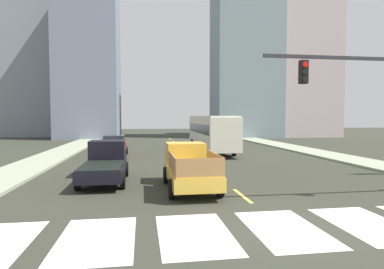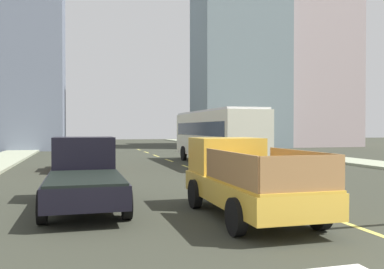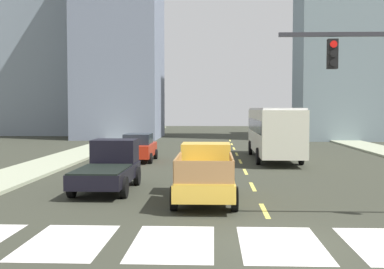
{
  "view_description": "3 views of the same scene",
  "coord_description": "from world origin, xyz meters",
  "px_view_note": "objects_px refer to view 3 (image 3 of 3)",
  "views": [
    {
      "loc": [
        -4.05,
        -8.8,
        3.24
      ],
      "look_at": [
        -0.78,
        12.59,
        2.07
      ],
      "focal_mm": 30.59,
      "sensor_mm": 36.0,
      "label": 1
    },
    {
      "loc": [
        -6.07,
        -4.06,
        2.24
      ],
      "look_at": [
        -1.55,
        12.35,
        1.98
      ],
      "focal_mm": 38.6,
      "sensor_mm": 36.0,
      "label": 2
    },
    {
      "loc": [
        -1.64,
        -12.23,
        3.32
      ],
      "look_at": [
        -2.82,
        14.85,
        1.89
      ],
      "focal_mm": 47.26,
      "sensor_mm": 36.0,
      "label": 3
    }
  ],
  "objects_px": {
    "pickup_stakebed": "(205,174)",
    "sedan_far": "(139,147)",
    "city_bus": "(274,129)",
    "pickup_dark": "(109,167)"
  },
  "relations": [
    {
      "from": "pickup_stakebed",
      "to": "sedan_far",
      "type": "xyz_separation_m",
      "value": [
        -4.38,
        12.97,
        -0.08
      ]
    },
    {
      "from": "pickup_stakebed",
      "to": "sedan_far",
      "type": "height_order",
      "value": "pickup_stakebed"
    },
    {
      "from": "pickup_dark",
      "to": "sedan_far",
      "type": "xyz_separation_m",
      "value": [
        -0.41,
        10.74,
        -0.06
      ]
    },
    {
      "from": "pickup_dark",
      "to": "sedan_far",
      "type": "relative_size",
      "value": 1.18
    },
    {
      "from": "pickup_dark",
      "to": "sedan_far",
      "type": "distance_m",
      "value": 10.75
    },
    {
      "from": "city_bus",
      "to": "pickup_stakebed",
      "type": "bearing_deg",
      "value": -105.63
    },
    {
      "from": "pickup_stakebed",
      "to": "city_bus",
      "type": "distance_m",
      "value": 14.99
    },
    {
      "from": "pickup_stakebed",
      "to": "pickup_dark",
      "type": "xyz_separation_m",
      "value": [
        -3.97,
        2.23,
        -0.02
      ]
    },
    {
      "from": "pickup_stakebed",
      "to": "city_bus",
      "type": "bearing_deg",
      "value": 71.34
    },
    {
      "from": "pickup_dark",
      "to": "sedan_far",
      "type": "height_order",
      "value": "pickup_dark"
    }
  ]
}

